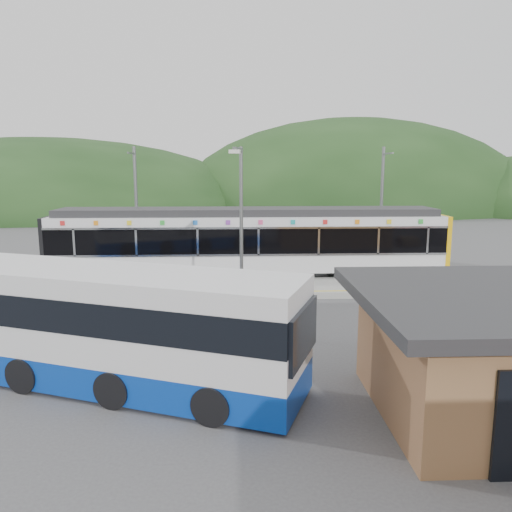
{
  "coord_description": "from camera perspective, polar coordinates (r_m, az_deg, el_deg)",
  "views": [
    {
      "loc": [
        -1.45,
        -19.85,
        5.81
      ],
      "look_at": [
        -0.56,
        1.0,
        2.12
      ],
      "focal_mm": 35.0,
      "sensor_mm": 36.0,
      "label": 1
    }
  ],
  "objects": [
    {
      "name": "lamp_post",
      "position": [
        16.84,
        -1.69,
        3.42
      ],
      "size": [
        0.38,
        1.16,
        6.51
      ],
      "rotation": [
        0.0,
        0.0,
        -0.21
      ],
      "color": "slate",
      "rests_on": "ground"
    },
    {
      "name": "bus",
      "position": [
        14.39,
        -18.0,
        -7.82
      ],
      "size": [
        11.74,
        6.62,
        3.15
      ],
      "rotation": [
        0.0,
        0.0,
        -0.37
      ],
      "color": "#0B39A8",
      "rests_on": "ground"
    },
    {
      "name": "platform",
      "position": [
        23.88,
        1.11,
        -3.69
      ],
      "size": [
        26.0,
        3.2,
        0.3
      ],
      "primitive_type": "cube",
      "color": "#9E9E99",
      "rests_on": "ground"
    },
    {
      "name": "ground",
      "position": [
        20.74,
        1.67,
        -6.25
      ],
      "size": [
        120.0,
        120.0,
        0.0
      ],
      "primitive_type": "plane",
      "color": "#4C4C4F",
      "rests_on": "ground"
    },
    {
      "name": "yellow_line",
      "position": [
        22.58,
        1.31,
        -4.08
      ],
      "size": [
        26.0,
        0.1,
        0.01
      ],
      "primitive_type": "cube",
      "color": "yellow",
      "rests_on": "platform"
    },
    {
      "name": "catenary_mast_east",
      "position": [
        29.72,
        14.15,
        5.56
      ],
      "size": [
        0.18,
        1.8,
        7.0
      ],
      "color": "slate",
      "rests_on": "ground"
    },
    {
      "name": "hills",
      "position": [
        26.91,
        14.13,
        -2.75
      ],
      "size": [
        146.0,
        149.0,
        26.0
      ],
      "color": "#1E3D19",
      "rests_on": "ground"
    },
    {
      "name": "train",
      "position": [
        26.13,
        -0.92,
        1.79
      ],
      "size": [
        20.44,
        3.01,
        3.74
      ],
      "color": "black",
      "rests_on": "ground"
    },
    {
      "name": "catenary_mast_west",
      "position": [
        29.03,
        -13.52,
        5.48
      ],
      "size": [
        0.18,
        1.8,
        7.0
      ],
      "color": "slate",
      "rests_on": "ground"
    }
  ]
}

